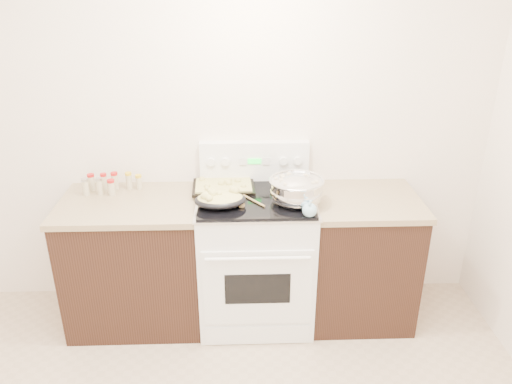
{
  "coord_description": "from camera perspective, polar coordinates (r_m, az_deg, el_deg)",
  "views": [
    {
      "loc": [
        0.25,
        -1.56,
        2.31
      ],
      "look_at": [
        0.35,
        1.37,
        1.0
      ],
      "focal_mm": 35.0,
      "sensor_mm": 36.0,
      "label": 1
    }
  ],
  "objects": [
    {
      "name": "wooden_spoon",
      "position": [
        3.17,
        -1.23,
        -1.26
      ],
      "size": [
        0.17,
        0.22,
        0.04
      ],
      "color": "olive",
      "rests_on": "kitchen_range"
    },
    {
      "name": "baking_sheet",
      "position": [
        3.41,
        -3.75,
        0.72
      ],
      "size": [
        0.43,
        0.31,
        0.06
      ],
      "color": "black",
      "rests_on": "kitchen_range"
    },
    {
      "name": "roasting_pan",
      "position": [
        3.14,
        -4.15,
        -0.81
      ],
      "size": [
        0.34,
        0.25,
        0.11
      ],
      "color": "black",
      "rests_on": "kitchen_range"
    },
    {
      "name": "mixing_bowl",
      "position": [
        3.18,
        4.63,
        0.19
      ],
      "size": [
        0.45,
        0.45,
        0.21
      ],
      "color": "silver",
      "rests_on": "kitchen_range"
    },
    {
      "name": "counter_right",
      "position": [
        3.61,
        11.72,
        -7.26
      ],
      "size": [
        0.73,
        0.67,
        0.92
      ],
      "color": "black",
      "rests_on": "ground"
    },
    {
      "name": "blue_ladle",
      "position": [
        3.05,
        6.18,
        -1.95
      ],
      "size": [
        0.13,
        0.29,
        0.11
      ],
      "color": "#8AB9CE",
      "rests_on": "kitchen_range"
    },
    {
      "name": "kitchen_range",
      "position": [
        3.5,
        -0.03,
        -7.28
      ],
      "size": [
        0.78,
        0.73,
        1.22
      ],
      "color": "white",
      "rests_on": "ground"
    },
    {
      "name": "spice_jars",
      "position": [
        3.54,
        -16.48,
        0.96
      ],
      "size": [
        0.38,
        0.15,
        0.12
      ],
      "color": "#BFB28C",
      "rests_on": "counter_left"
    },
    {
      "name": "counter_left",
      "position": [
        3.59,
        -13.52,
        -7.66
      ],
      "size": [
        0.93,
        0.67,
        0.92
      ],
      "color": "black",
      "rests_on": "ground"
    },
    {
      "name": "room_shell",
      "position": [
        1.69,
        -10.34,
        2.61
      ],
      "size": [
        4.1,
        3.6,
        2.75
      ],
      "color": "white",
      "rests_on": "ground"
    }
  ]
}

